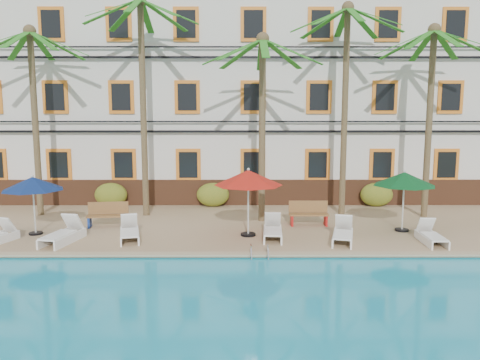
{
  "coord_description": "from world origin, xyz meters",
  "views": [
    {
      "loc": [
        0.84,
        -14.63,
        4.52
      ],
      "look_at": [
        0.89,
        3.0,
        2.0
      ],
      "focal_mm": 35.0,
      "sensor_mm": 36.0,
      "label": 1
    }
  ],
  "objects_px": {
    "pool_ladder": "(259,256)",
    "palm_a": "(33,94)",
    "palm_b": "(142,77)",
    "umbrella_green": "(404,179)",
    "lounger_d": "(273,230)",
    "umbrella_blue": "(33,184)",
    "palm_c": "(262,100)",
    "lounger_c": "(129,232)",
    "bench_left": "(107,214)",
    "lounger_b": "(63,234)",
    "lounger_f": "(431,236)",
    "umbrella_red": "(248,178)",
    "palm_e": "(431,94)",
    "palm_d": "(346,81)",
    "lounger_e": "(343,234)",
    "bench_right": "(309,213)"
  },
  "relations": [
    {
      "from": "pool_ladder",
      "to": "palm_a",
      "type": "bearing_deg",
      "value": 147.13
    },
    {
      "from": "palm_b",
      "to": "umbrella_green",
      "type": "distance_m",
      "value": 10.96
    },
    {
      "from": "lounger_d",
      "to": "pool_ladder",
      "type": "height_order",
      "value": "lounger_d"
    },
    {
      "from": "umbrella_blue",
      "to": "pool_ladder",
      "type": "relative_size",
      "value": 2.87
    },
    {
      "from": "palm_a",
      "to": "palm_b",
      "type": "height_order",
      "value": "palm_b"
    },
    {
      "from": "palm_c",
      "to": "lounger_c",
      "type": "distance_m",
      "value": 7.06
    },
    {
      "from": "bench_left",
      "to": "palm_b",
      "type": "bearing_deg",
      "value": 61.85
    },
    {
      "from": "lounger_b",
      "to": "bench_left",
      "type": "height_order",
      "value": "bench_left"
    },
    {
      "from": "pool_ladder",
      "to": "lounger_f",
      "type": "bearing_deg",
      "value": 13.86
    },
    {
      "from": "lounger_d",
      "to": "lounger_f",
      "type": "relative_size",
      "value": 1.07
    },
    {
      "from": "palm_b",
      "to": "umbrella_red",
      "type": "height_order",
      "value": "palm_b"
    },
    {
      "from": "palm_c",
      "to": "lounger_d",
      "type": "height_order",
      "value": "palm_c"
    },
    {
      "from": "umbrella_red",
      "to": "lounger_b",
      "type": "xyz_separation_m",
      "value": [
        -6.19,
        -0.87,
        -1.76
      ]
    },
    {
      "from": "palm_a",
      "to": "umbrella_blue",
      "type": "relative_size",
      "value": 3.65
    },
    {
      "from": "umbrella_green",
      "to": "bench_left",
      "type": "bearing_deg",
      "value": 176.26
    },
    {
      "from": "umbrella_green",
      "to": "lounger_c",
      "type": "relative_size",
      "value": 1.23
    },
    {
      "from": "palm_e",
      "to": "lounger_f",
      "type": "xyz_separation_m",
      "value": [
        -1.35,
        -4.01,
        -4.8
      ]
    },
    {
      "from": "umbrella_green",
      "to": "lounger_d",
      "type": "relative_size",
      "value": 1.26
    },
    {
      "from": "lounger_c",
      "to": "umbrella_red",
      "type": "bearing_deg",
      "value": 7.01
    },
    {
      "from": "palm_d",
      "to": "bench_left",
      "type": "distance_m",
      "value": 10.95
    },
    {
      "from": "lounger_e",
      "to": "bench_right",
      "type": "relative_size",
      "value": 1.24
    },
    {
      "from": "lounger_c",
      "to": "lounger_f",
      "type": "height_order",
      "value": "lounger_c"
    },
    {
      "from": "palm_e",
      "to": "lounger_d",
      "type": "height_order",
      "value": "palm_e"
    },
    {
      "from": "umbrella_blue",
      "to": "lounger_e",
      "type": "distance_m",
      "value": 10.89
    },
    {
      "from": "palm_e",
      "to": "umbrella_red",
      "type": "distance_m",
      "value": 8.54
    },
    {
      "from": "umbrella_blue",
      "to": "lounger_b",
      "type": "bearing_deg",
      "value": -37.75
    },
    {
      "from": "palm_a",
      "to": "palm_e",
      "type": "height_order",
      "value": "palm_a"
    },
    {
      "from": "palm_d",
      "to": "pool_ladder",
      "type": "bearing_deg",
      "value": -122.24
    },
    {
      "from": "palm_d",
      "to": "umbrella_red",
      "type": "xyz_separation_m",
      "value": [
        -4.08,
        -3.61,
        -3.55
      ]
    },
    {
      "from": "palm_b",
      "to": "bench_left",
      "type": "bearing_deg",
      "value": -118.15
    },
    {
      "from": "umbrella_blue",
      "to": "palm_d",
      "type": "bearing_deg",
      "value": 16.31
    },
    {
      "from": "lounger_e",
      "to": "palm_c",
      "type": "bearing_deg",
      "value": 129.69
    },
    {
      "from": "palm_d",
      "to": "umbrella_red",
      "type": "height_order",
      "value": "palm_d"
    },
    {
      "from": "umbrella_red",
      "to": "lounger_e",
      "type": "distance_m",
      "value": 3.71
    },
    {
      "from": "lounger_b",
      "to": "umbrella_green",
      "type": "bearing_deg",
      "value": 7.25
    },
    {
      "from": "palm_a",
      "to": "lounger_e",
      "type": "xyz_separation_m",
      "value": [
        11.91,
        -4.24,
        -4.78
      ]
    },
    {
      "from": "palm_e",
      "to": "lounger_c",
      "type": "xyz_separation_m",
      "value": [
        -11.46,
        -3.53,
        -4.79
      ]
    },
    {
      "from": "palm_d",
      "to": "lounger_c",
      "type": "relative_size",
      "value": 4.81
    },
    {
      "from": "umbrella_green",
      "to": "palm_c",
      "type": "bearing_deg",
      "value": 161.72
    },
    {
      "from": "palm_a",
      "to": "lounger_e",
      "type": "bearing_deg",
      "value": -19.58
    },
    {
      "from": "lounger_b",
      "to": "palm_a",
      "type": "bearing_deg",
      "value": 120.74
    },
    {
      "from": "palm_d",
      "to": "bench_left",
      "type": "height_order",
      "value": "palm_d"
    },
    {
      "from": "lounger_e",
      "to": "bench_left",
      "type": "xyz_separation_m",
      "value": [
        -8.49,
        2.15,
        0.2
      ]
    },
    {
      "from": "palm_c",
      "to": "palm_e",
      "type": "bearing_deg",
      "value": 6.08
    },
    {
      "from": "lounger_f",
      "to": "umbrella_blue",
      "type": "bearing_deg",
      "value": 175.03
    },
    {
      "from": "lounger_c",
      "to": "lounger_e",
      "type": "xyz_separation_m",
      "value": [
        7.22,
        -0.3,
        0.01
      ]
    },
    {
      "from": "lounger_b",
      "to": "pool_ladder",
      "type": "height_order",
      "value": "lounger_b"
    },
    {
      "from": "palm_a",
      "to": "pool_ladder",
      "type": "relative_size",
      "value": 10.49
    },
    {
      "from": "palm_c",
      "to": "lounger_e",
      "type": "distance_m",
      "value": 6.05
    },
    {
      "from": "umbrella_red",
      "to": "lounger_d",
      "type": "distance_m",
      "value": 2.0
    }
  ]
}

